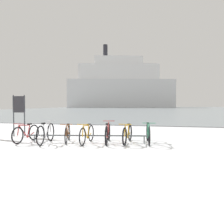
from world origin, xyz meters
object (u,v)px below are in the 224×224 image
Objects in this scene: bicycle_0 at (26,133)px; bicycle_1 at (46,133)px; bicycle_2 at (68,134)px; bicycle_4 at (108,133)px; bicycle_6 at (148,134)px; bicycle_3 at (87,134)px; ferry_ship at (120,87)px; bicycle_5 at (127,134)px; info_sign at (19,108)px.

bicycle_1 reaches higher than bicycle_0.
bicycle_1 reaches higher than bicycle_2.
bicycle_1 is 0.97× the size of bicycle_4.
bicycle_6 is at bearing 11.68° from bicycle_1.
bicycle_0 is at bearing -174.59° from bicycle_3.
bicycle_5 is at bearing -79.45° from ferry_ship.
bicycle_1 reaches higher than bicycle_5.
ferry_ship is (-14.41, 85.67, 8.47)m from bicycle_3.
bicycle_1 reaches higher than bicycle_3.
bicycle_4 is 0.94× the size of info_sign.
bicycle_6 is (0.77, 0.10, 0.02)m from bicycle_5.
bicycle_0 is 0.93× the size of bicycle_5.
ferry_ship reaches higher than bicycle_2.
info_sign is at bearing 146.22° from bicycle_1.
bicycle_3 is 3.92m from info_sign.
bicycle_3 is 87.29m from ferry_ship.
bicycle_1 is at bearing -152.61° from bicycle_2.
ferry_ship reaches higher than bicycle_6.
bicycle_2 is 0.03× the size of ferry_ship.
bicycle_2 is at bearing -80.97° from ferry_ship.
bicycle_4 is (0.75, 0.23, 0.02)m from bicycle_3.
ferry_ship is at bearing 98.52° from bicycle_1.
bicycle_5 is (0.73, 0.15, -0.02)m from bicycle_4.
bicycle_3 is 0.78m from bicycle_4.
bicycle_3 is at bearing -4.92° from bicycle_2.
bicycle_4 is 0.04× the size of ferry_ship.
bicycle_6 is at bearing -78.94° from ferry_ship.
bicycle_1 is 87.34m from ferry_ship.
ferry_ship is (-15.88, 85.29, 8.47)m from bicycle_5.
ferry_ship is at bearing 99.55° from bicycle_3.
bicycle_2 is at bearing 10.57° from bicycle_0.
bicycle_3 is 2.30m from bicycle_6.
bicycle_3 is 0.92× the size of bicycle_4.
ferry_ship is (-16.65, 85.19, 8.44)m from bicycle_6.
info_sign is (-4.39, 0.89, 0.91)m from bicycle_4.
ferry_ship reaches higher than bicycle_1.
info_sign is (-1.24, 1.35, 0.94)m from bicycle_0.
bicycle_6 is (3.77, 0.78, -0.01)m from bicycle_1.
bicycle_6 is at bearing 12.06° from bicycle_3.
bicycle_1 is at bearing -4.64° from bicycle_0.
bicycle_3 is at bearing -17.07° from info_sign.
bicycle_5 is (3.00, 0.68, -0.03)m from bicycle_1.
bicycle_2 is (1.59, 0.30, 0.00)m from bicycle_0.
info_sign reaches higher than bicycle_6.
bicycle_4 is 1.52m from bicycle_6.
ferry_ship reaches higher than bicycle_5.
bicycle_5 is 0.04× the size of ferry_ship.
bicycle_2 is 0.89× the size of bicycle_5.
bicycle_2 is at bearing -174.06° from bicycle_4.
bicycle_4 is (2.27, 0.53, -0.01)m from bicycle_1.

